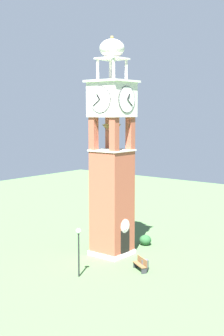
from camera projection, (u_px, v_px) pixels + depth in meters
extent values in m
plane|color=#476B3D|center=(112.00, 254.00, 37.58)|extent=(80.00, 80.00, 0.00)
cube|color=#9E4C38|center=(112.00, 203.00, 37.08)|extent=(2.63, 2.63, 8.43)
cube|color=silver|center=(112.00, 252.00, 37.56)|extent=(2.83, 2.83, 0.35)
cube|color=black|center=(125.00, 243.00, 36.62)|extent=(1.10, 0.04, 2.20)
cylinder|color=silver|center=(125.00, 226.00, 36.46)|extent=(1.10, 0.04, 1.10)
cube|color=#9E4C38|center=(114.00, 135.00, 34.97)|extent=(0.56, 0.56, 2.68)
cube|color=#9E4C38|center=(130.00, 134.00, 36.58)|extent=(0.56, 0.56, 2.68)
cube|color=#9E4C38|center=(94.00, 134.00, 36.26)|extent=(0.56, 0.56, 2.68)
cube|color=#9E4C38|center=(110.00, 133.00, 37.86)|extent=(0.56, 0.56, 2.68)
cube|color=silver|center=(112.00, 150.00, 36.57)|extent=(2.79, 2.79, 0.12)
cone|color=brown|center=(116.00, 127.00, 36.86)|extent=(0.58, 0.58, 0.39)
cone|color=brown|center=(105.00, 127.00, 36.63)|extent=(0.56, 0.56, 0.35)
cone|color=brown|center=(108.00, 127.00, 35.87)|extent=(0.53, 0.53, 0.49)
cone|color=brown|center=(118.00, 127.00, 35.96)|extent=(0.50, 0.50, 0.44)
cube|color=silver|center=(112.00, 100.00, 36.10)|extent=(2.87, 2.87, 2.68)
cylinder|color=white|center=(127.00, 100.00, 35.20)|extent=(2.04, 0.05, 2.04)
torus|color=black|center=(127.00, 100.00, 35.20)|extent=(2.06, 0.06, 2.06)
cube|color=black|center=(129.00, 97.00, 35.25)|extent=(0.37, 0.03, 0.47)
cube|color=black|center=(130.00, 103.00, 35.44)|extent=(0.69, 0.03, 0.53)
cylinder|color=white|center=(98.00, 100.00, 37.00)|extent=(2.04, 0.05, 2.04)
torus|color=black|center=(98.00, 100.00, 37.00)|extent=(2.06, 0.06, 2.06)
cube|color=black|center=(98.00, 98.00, 37.12)|extent=(0.37, 0.03, 0.47)
cube|color=black|center=(100.00, 103.00, 37.32)|extent=(0.69, 0.03, 0.53)
cylinder|color=white|center=(100.00, 99.00, 34.97)|extent=(0.05, 2.04, 2.04)
torus|color=black|center=(100.00, 99.00, 34.97)|extent=(0.06, 2.06, 2.06)
cube|color=black|center=(98.00, 97.00, 34.99)|extent=(0.03, 0.37, 0.47)
cube|color=black|center=(96.00, 103.00, 35.15)|extent=(0.03, 0.69, 0.53)
cylinder|color=white|center=(123.00, 100.00, 37.23)|extent=(0.05, 2.04, 2.04)
torus|color=black|center=(123.00, 100.00, 37.23)|extent=(0.06, 2.06, 2.06)
cube|color=black|center=(122.00, 98.00, 37.34)|extent=(0.03, 0.37, 0.47)
cube|color=black|center=(120.00, 103.00, 37.51)|extent=(0.03, 0.69, 0.53)
cube|color=silver|center=(112.00, 81.00, 35.93)|extent=(3.23, 3.23, 0.16)
cylinder|color=silver|center=(114.00, 69.00, 34.72)|extent=(0.22, 0.22, 1.60)
cylinder|color=silver|center=(126.00, 70.00, 35.95)|extent=(0.22, 0.22, 1.60)
cylinder|color=silver|center=(98.00, 70.00, 35.70)|extent=(0.22, 0.22, 1.60)
cylinder|color=silver|center=(110.00, 71.00, 36.92)|extent=(0.22, 0.22, 1.60)
cube|color=silver|center=(112.00, 59.00, 35.72)|extent=(2.02, 2.02, 0.12)
ellipsoid|color=silver|center=(112.00, 48.00, 35.63)|extent=(1.94, 1.94, 1.44)
sphere|color=#B79338|center=(112.00, 37.00, 35.53)|extent=(0.24, 0.24, 0.24)
cube|color=brown|center=(140.00, 265.00, 33.60)|extent=(1.19, 1.60, 0.06)
cube|color=brown|center=(142.00, 261.00, 33.64)|extent=(0.85, 1.41, 0.44)
cube|color=#2D2D33|center=(144.00, 271.00, 32.97)|extent=(0.38, 0.27, 0.42)
cube|color=#2D2D33|center=(136.00, 265.00, 34.30)|extent=(0.38, 0.27, 0.42)
cylinder|color=black|center=(79.00, 255.00, 32.25)|extent=(0.12, 0.12, 3.11)
sphere|color=silver|center=(79.00, 231.00, 32.04)|extent=(0.36, 0.36, 0.36)
cylinder|color=#4C4C51|center=(145.00, 265.00, 33.69)|extent=(0.52, 0.52, 0.80)
ellipsoid|color=#234C28|center=(145.00, 240.00, 40.10)|extent=(1.03, 1.03, 0.89)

